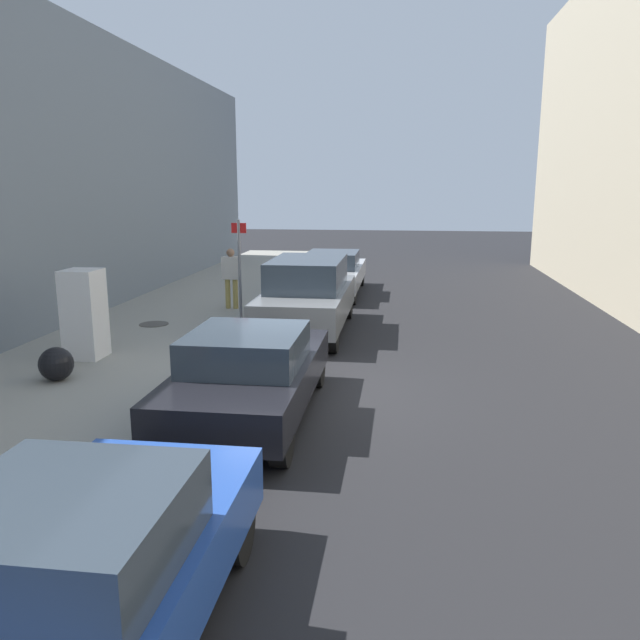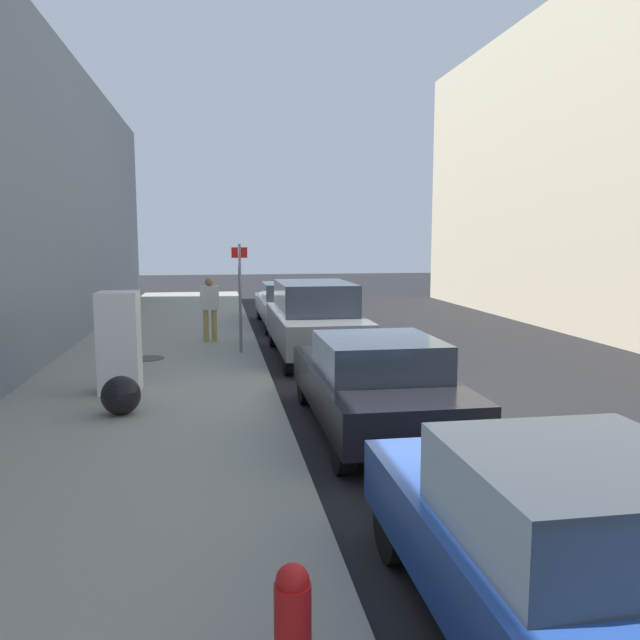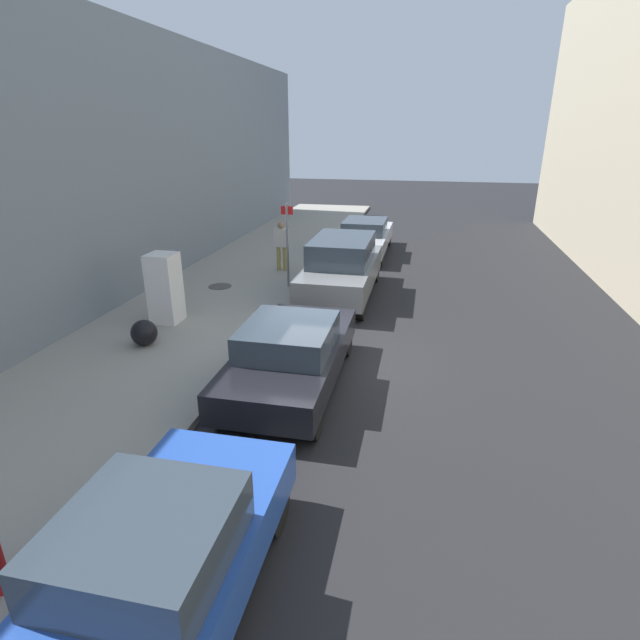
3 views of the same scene
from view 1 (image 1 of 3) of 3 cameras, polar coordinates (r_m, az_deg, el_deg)
The scene contains 11 objects.
ground_plane at distance 10.64m, azimuth -1.62°, elevation -6.63°, with size 80.00×80.00×0.00m, color black.
sidewalk_slab at distance 11.94m, azimuth -21.37°, elevation -5.05°, with size 4.53×44.00×0.13m, color gray.
discarded_refrigerator at distance 12.91m, azimuth -20.75°, elevation 0.52°, with size 0.67×0.69×1.73m.
manhole_cover at distance 15.68m, azimuth -14.94°, elevation -0.36°, with size 0.70×0.70×0.02m, color #47443F.
street_sign_post at distance 15.22m, azimuth -7.36°, elevation 4.94°, with size 0.36×0.07×2.51m.
trash_bag at distance 11.68m, azimuth -22.98°, elevation -3.72°, with size 0.59×0.59×0.59m, color black.
pedestrian_walking_far at distance 17.16m, azimuth -8.13°, elevation 4.17°, with size 0.47×0.22×1.64m.
parked_hatchback_blue at distance 5.08m, azimuth -21.00°, elevation -20.85°, with size 1.75×3.83×1.43m.
parked_sedan_dark at distance 9.34m, azimuth -6.44°, elevation -4.80°, with size 1.81×4.36×1.38m.
parked_suv_gray at distance 14.72m, azimuth -1.15°, elevation 2.33°, with size 1.86×4.75×1.77m.
parked_sedan_silver at distance 20.11m, azimuth 1.22°, elevation 4.42°, with size 1.78×4.79×1.39m.
Camera 1 is at (1.63, -9.94, 3.42)m, focal length 35.00 mm.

